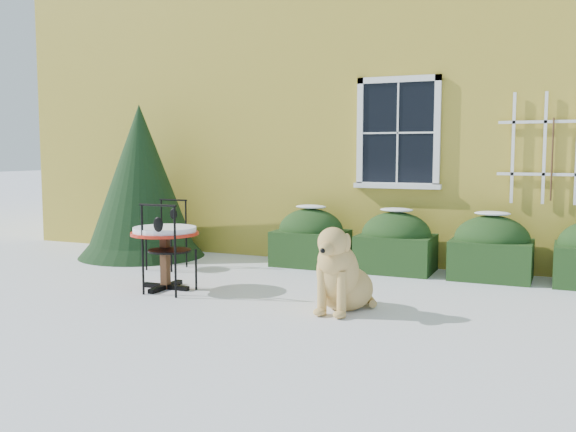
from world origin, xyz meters
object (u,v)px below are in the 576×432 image
at_px(bistro_table, 165,237).
at_px(patio_chair_far, 168,234).
at_px(evergreen_shrub, 141,196).
at_px(patio_chair_near, 167,248).
at_px(dog, 340,276).

height_order(bistro_table, patio_chair_far, patio_chair_far).
xyz_separation_m(evergreen_shrub, patio_chair_near, (1.95, -2.15, -0.44)).
height_order(evergreen_shrub, bistro_table, evergreen_shrub).
xyz_separation_m(evergreen_shrub, patio_chair_far, (1.01, -0.75, -0.49)).
bearing_deg(patio_chair_near, evergreen_shrub, -48.15).
height_order(patio_chair_near, patio_chair_far, patio_chair_near).
distance_m(bistro_table, patio_chair_near, 0.27).
distance_m(evergreen_shrub, bistro_table, 2.67).
bearing_deg(patio_chair_near, patio_chair_far, -56.55).
height_order(evergreen_shrub, dog, evergreen_shrub).
relative_size(bistro_table, patio_chair_far, 0.83).
relative_size(bistro_table, patio_chair_near, 0.76).
xyz_separation_m(bistro_table, patio_chair_far, (-0.78, 1.21, -0.14)).
height_order(patio_chair_far, dog, patio_chair_far).
bearing_deg(dog, patio_chair_far, 159.38).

